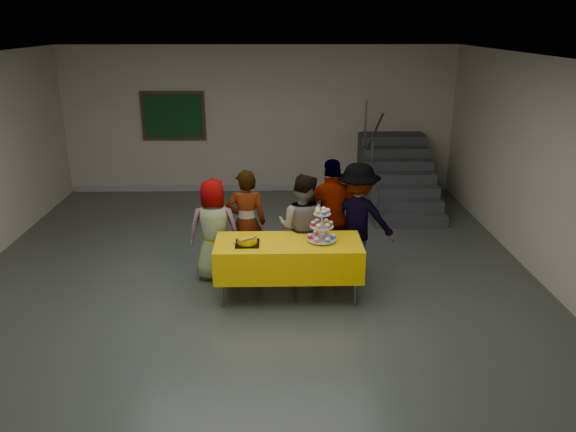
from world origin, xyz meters
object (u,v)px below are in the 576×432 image
schoolchild_b (246,223)px  schoolchild_d (332,217)px  schoolchild_c (303,228)px  noticeboard (173,116)px  bear_cake (247,240)px  cupcake_stand (322,228)px  schoolchild_e (357,219)px  staircase (395,178)px  bake_table (288,257)px  schoolchild_a (214,230)px

schoolchild_b → schoolchild_d: bearing=178.3°
schoolchild_c → noticeboard: 5.05m
schoolchild_d → noticeboard: (-2.88, 4.11, 0.77)m
bear_cake → schoolchild_d: size_ratio=0.21×
cupcake_stand → noticeboard: bearing=118.8°
bear_cake → cupcake_stand: bearing=5.0°
cupcake_stand → schoolchild_e: schoolchild_e is taller
staircase → schoolchild_b: bearing=-130.3°
schoolchild_b → schoolchild_c: schoolchild_b is taller
bear_cake → schoolchild_b: schoolchild_b is taller
staircase → noticeboard: 4.67m
bake_table → schoolchild_e: 1.26m
schoolchild_e → schoolchild_a: bearing=18.1°
schoolchild_b → staircase: (2.79, 3.29, -0.28)m
schoolchild_d → noticeboard: size_ratio=1.28×
schoolchild_e → schoolchild_c: bearing=29.3°
cupcake_stand → schoolchild_e: 0.93m
bake_table → noticeboard: bearing=114.7°
schoolchild_b → staircase: 4.32m
bear_cake → noticeboard: size_ratio=0.28×
schoolchild_b → schoolchild_d: schoolchild_d is taller
schoolchild_d → noticeboard: bearing=-56.9°
bake_table → staircase: 4.60m
bake_table → schoolchild_e: (0.99, 0.74, 0.25)m
schoolchild_c → noticeboard: noticeboard is taller
staircase → noticeboard: bearing=169.4°
schoolchild_b → schoolchild_e: bearing=177.8°
schoolchild_d → bear_cake: bearing=33.4°
schoolchild_e → bear_cake: bearing=42.4°
schoolchild_b → staircase: staircase is taller
staircase → schoolchild_a: bearing=-133.4°
schoolchild_c → schoolchild_b: bearing=8.4°
bear_cake → schoolchild_a: size_ratio=0.25×
schoolchild_d → schoolchild_e: (0.35, -0.01, -0.03)m
bear_cake → bake_table: bearing=7.3°
bake_table → bear_cake: bear_cake is taller
schoolchild_e → staircase: 3.52m
schoolchild_d → staircase: size_ratio=0.70×
bake_table → staircase: bearing=61.2°
staircase → bake_table: bearing=-118.8°
bake_table → schoolchild_d: size_ratio=1.13×
bear_cake → schoolchild_a: (-0.49, 0.67, -0.11)m
schoolchild_a → schoolchild_e: bearing=-177.5°
cupcake_stand → schoolchild_d: schoolchild_d is taller
schoolchild_c → staircase: bearing=-96.5°
schoolchild_d → staircase: 3.65m
noticeboard → schoolchild_d: bearing=-55.0°
noticeboard → cupcake_stand: bearing=-61.2°
schoolchild_a → staircase: 4.71m
bake_table → noticeboard: (-2.24, 4.86, 1.04)m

